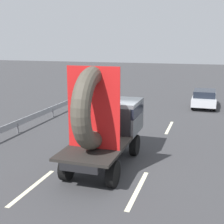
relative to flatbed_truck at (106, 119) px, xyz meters
The scene contains 8 objects.
ground_plane 1.86m from the flatbed_truck, ahead, with size 120.00×120.00×0.00m, color #38383A.
flatbed_truck is the anchor object (origin of this frame).
distant_sedan 13.18m from the flatbed_truck, 74.89° to the left, with size 1.69×3.95×1.29m.
guardrail 7.51m from the flatbed_truck, 142.46° to the left, with size 0.10×15.48×0.71m.
lane_dash_left_near 3.70m from the flatbed_truck, 122.18° to the right, with size 2.78×0.16×0.01m, color beige.
lane_dash_left_far 6.62m from the flatbed_truck, 105.61° to the left, with size 2.77×0.16×0.01m, color beige.
lane_dash_right_near 3.10m from the flatbed_truck, 46.88° to the right, with size 2.87×0.16×0.01m, color beige.
lane_dash_right_far 6.64m from the flatbed_truck, 74.44° to the left, with size 2.72×0.16×0.01m, color beige.
Camera 1 is at (3.43, -11.09, 4.76)m, focal length 49.67 mm.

